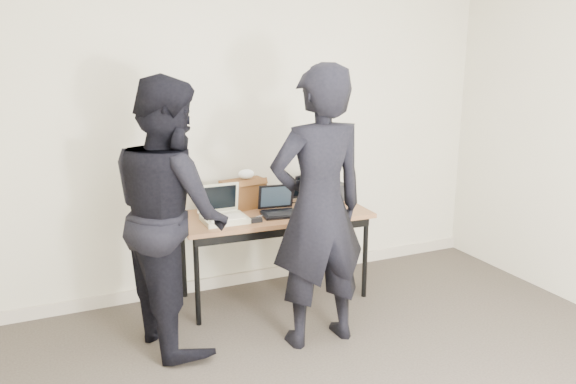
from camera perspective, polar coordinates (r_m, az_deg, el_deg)
room at (r=2.68m, az=12.13°, el=0.48°), size 4.60×4.60×2.80m
desk at (r=4.48m, az=-1.39°, el=-2.88°), size 1.53×0.73×0.72m
laptop_beige at (r=4.28m, az=-6.62°, el=-2.20°), size 0.33×0.32×0.26m
laptop_center at (r=4.42m, az=-0.92°, el=-1.60°), size 0.32×0.31×0.22m
laptop_right at (r=4.80m, az=2.71°, el=-0.32°), size 0.39×0.38×0.23m
leather_satchel at (r=4.57m, az=-4.57°, el=-0.14°), size 0.38×0.23×0.25m
tissue at (r=4.55m, az=-4.28°, el=1.83°), size 0.14×0.12×0.08m
equipment_box at (r=4.87m, az=4.58°, el=0.04°), size 0.25×0.22×0.14m
power_brick at (r=4.23m, az=-3.27°, el=-2.85°), size 0.09×0.06×0.03m
cables at (r=4.46m, az=-1.60°, el=-2.11°), size 1.15×0.41×0.01m
person_typist at (r=3.72m, az=3.12°, el=-1.74°), size 0.70×0.47×1.90m
person_observer at (r=3.82m, az=-11.78°, el=-2.14°), size 0.83×0.99×1.83m
baseboard at (r=4.98m, az=-4.05°, el=-8.59°), size 4.50×0.03×0.10m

